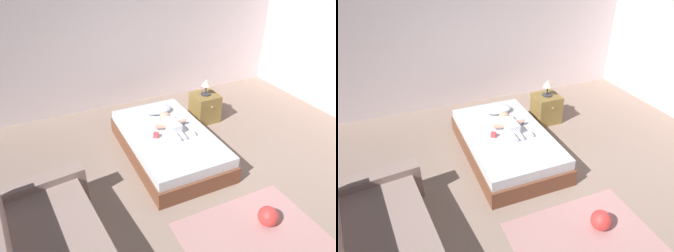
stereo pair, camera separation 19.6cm
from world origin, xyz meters
TOP-DOWN VIEW (x-y plane):
  - ground_plane at (0.00, 0.00)m, footprint 8.00×8.00m
  - wall_behind_bed at (0.00, 3.00)m, footprint 8.00×0.12m
  - bed at (-0.25, 1.07)m, footprint 1.15×1.96m
  - pillow at (-0.15, 1.67)m, footprint 0.43×0.29m
  - baby at (-0.17, 1.16)m, footprint 0.47×0.66m
  - toothbrush at (0.09, 1.23)m, footprint 0.09×0.13m
  - nightstand at (0.76, 1.74)m, footprint 0.42×0.45m
  - lamp at (0.76, 1.74)m, footprint 0.17×0.17m
  - rug at (-0.06, -0.68)m, footprint 1.50×1.10m
  - toy_ball at (0.18, -0.59)m, footprint 0.23×0.23m
  - toy_block at (-0.46, 1.03)m, footprint 0.09×0.09m
  - baby_bottle at (0.03, 0.85)m, footprint 0.07×0.11m

SIDE VIEW (x-z plane):
  - ground_plane at x=0.00m, z-range 0.00..0.00m
  - rug at x=-0.06m, z-range 0.00..0.01m
  - toy_ball at x=0.18m, z-range 0.01..0.23m
  - bed at x=-0.25m, z-range 0.00..0.38m
  - nightstand at x=0.76m, z-range 0.00..0.48m
  - toothbrush at x=0.09m, z-range 0.38..0.40m
  - baby_bottle at x=0.03m, z-range 0.37..0.45m
  - toy_block at x=-0.46m, z-range 0.38..0.45m
  - pillow at x=-0.15m, z-range 0.38..0.49m
  - baby at x=-0.17m, z-range 0.37..0.54m
  - lamp at x=0.76m, z-range 0.53..0.81m
  - wall_behind_bed at x=0.00m, z-range 0.00..2.77m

